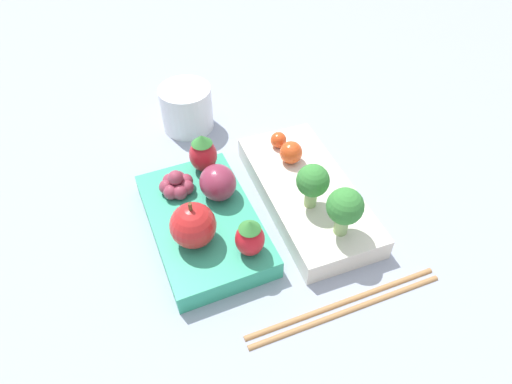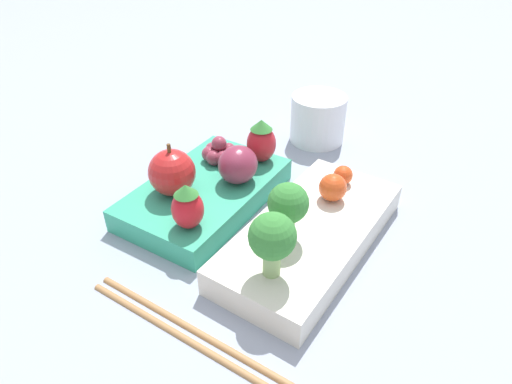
{
  "view_description": "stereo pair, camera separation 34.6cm",
  "coord_description": "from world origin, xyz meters",
  "px_view_note": "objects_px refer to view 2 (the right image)",
  "views": [
    {
      "loc": [
        0.32,
        -0.15,
        0.4
      ],
      "look_at": [
        0.0,
        -0.0,
        0.04
      ],
      "focal_mm": 32.0,
      "sensor_mm": 36.0,
      "label": 1
    },
    {
      "loc": [
        0.32,
        0.18,
        0.3
      ],
      "look_at": [
        0.0,
        -0.0,
        0.04
      ],
      "focal_mm": 32.0,
      "sensor_mm": 36.0,
      "label": 2
    }
  ],
  "objects_px": {
    "strawberry_1": "(261,141)",
    "cherry_tomato_0": "(333,188)",
    "plum": "(238,165)",
    "chopsticks_pair": "(194,335)",
    "broccoli_floret_0": "(272,238)",
    "drinking_cup": "(318,119)",
    "grape_cluster": "(220,152)",
    "bento_box_savoury": "(311,235)",
    "bento_box_fruit": "(208,191)",
    "cherry_tomato_1": "(343,175)",
    "apple": "(172,172)",
    "broccoli_floret_1": "(288,205)",
    "strawberry_0": "(187,207)"
  },
  "relations": [
    {
      "from": "broccoli_floret_0",
      "to": "apple",
      "type": "height_order",
      "value": "broccoli_floret_0"
    },
    {
      "from": "broccoli_floret_0",
      "to": "drinking_cup",
      "type": "distance_m",
      "value": 0.29
    },
    {
      "from": "plum",
      "to": "grape_cluster",
      "type": "xyz_separation_m",
      "value": [
        -0.03,
        -0.04,
        -0.01
      ]
    },
    {
      "from": "bento_box_savoury",
      "to": "chopsticks_pair",
      "type": "height_order",
      "value": "bento_box_savoury"
    },
    {
      "from": "bento_box_savoury",
      "to": "broccoli_floret_0",
      "type": "distance_m",
      "value": 0.09
    },
    {
      "from": "broccoli_floret_1",
      "to": "cherry_tomato_1",
      "type": "xyz_separation_m",
      "value": [
        -0.1,
        0.01,
        -0.02
      ]
    },
    {
      "from": "plum",
      "to": "chopsticks_pair",
      "type": "bearing_deg",
      "value": 21.08
    },
    {
      "from": "broccoli_floret_1",
      "to": "strawberry_1",
      "type": "xyz_separation_m",
      "value": [
        -0.11,
        -0.09,
        -0.01
      ]
    },
    {
      "from": "grape_cluster",
      "to": "strawberry_1",
      "type": "bearing_deg",
      "value": 119.43
    },
    {
      "from": "strawberry_1",
      "to": "bento_box_savoury",
      "type": "bearing_deg",
      "value": 51.36
    },
    {
      "from": "bento_box_savoury",
      "to": "drinking_cup",
      "type": "distance_m",
      "value": 0.22
    },
    {
      "from": "bento_box_fruit",
      "to": "cherry_tomato_0",
      "type": "distance_m",
      "value": 0.14
    },
    {
      "from": "broccoli_floret_0",
      "to": "drinking_cup",
      "type": "relative_size",
      "value": 0.82
    },
    {
      "from": "strawberry_1",
      "to": "broccoli_floret_1",
      "type": "bearing_deg",
      "value": 39.12
    },
    {
      "from": "strawberry_0",
      "to": "cherry_tomato_1",
      "type": "bearing_deg",
      "value": 143.83
    },
    {
      "from": "cherry_tomato_0",
      "to": "grape_cluster",
      "type": "xyz_separation_m",
      "value": [
        -0.01,
        -0.14,
        -0.01
      ]
    },
    {
      "from": "cherry_tomato_0",
      "to": "plum",
      "type": "relative_size",
      "value": 0.62
    },
    {
      "from": "broccoli_floret_1",
      "to": "grape_cluster",
      "type": "relative_size",
      "value": 1.36
    },
    {
      "from": "bento_box_fruit",
      "to": "chopsticks_pair",
      "type": "xyz_separation_m",
      "value": [
        0.15,
        0.09,
        -0.01
      ]
    },
    {
      "from": "broccoli_floret_0",
      "to": "cherry_tomato_1",
      "type": "height_order",
      "value": "broccoli_floret_0"
    },
    {
      "from": "broccoli_floret_0",
      "to": "strawberry_1",
      "type": "height_order",
      "value": "broccoli_floret_0"
    },
    {
      "from": "strawberry_0",
      "to": "grape_cluster",
      "type": "distance_m",
      "value": 0.12
    },
    {
      "from": "cherry_tomato_0",
      "to": "bento_box_savoury",
      "type": "bearing_deg",
      "value": -1.04
    },
    {
      "from": "bento_box_fruit",
      "to": "strawberry_1",
      "type": "xyz_separation_m",
      "value": [
        -0.07,
        0.03,
        0.04
      ]
    },
    {
      "from": "cherry_tomato_0",
      "to": "strawberry_0",
      "type": "height_order",
      "value": "strawberry_0"
    },
    {
      "from": "strawberry_0",
      "to": "drinking_cup",
      "type": "height_order",
      "value": "strawberry_0"
    },
    {
      "from": "cherry_tomato_1",
      "to": "apple",
      "type": "xyz_separation_m",
      "value": [
        0.1,
        -0.15,
        0.01
      ]
    },
    {
      "from": "strawberry_1",
      "to": "cherry_tomato_0",
      "type": "bearing_deg",
      "value": 71.5
    },
    {
      "from": "bento_box_savoury",
      "to": "broccoli_floret_0",
      "type": "height_order",
      "value": "broccoli_floret_0"
    },
    {
      "from": "broccoli_floret_0",
      "to": "strawberry_1",
      "type": "distance_m",
      "value": 0.18
    },
    {
      "from": "bento_box_savoury",
      "to": "drinking_cup",
      "type": "xyz_separation_m",
      "value": [
        -0.2,
        -0.08,
        0.02
      ]
    },
    {
      "from": "bento_box_savoury",
      "to": "broccoli_floret_1",
      "type": "xyz_separation_m",
      "value": [
        0.03,
        -0.01,
        0.05
      ]
    },
    {
      "from": "grape_cluster",
      "to": "chopsticks_pair",
      "type": "xyz_separation_m",
      "value": [
        0.2,
        0.11,
        -0.03
      ]
    },
    {
      "from": "apple",
      "to": "broccoli_floret_0",
      "type": "bearing_deg",
      "value": 69.44
    },
    {
      "from": "bento_box_savoury",
      "to": "bento_box_fruit",
      "type": "relative_size",
      "value": 1.19
    },
    {
      "from": "bento_box_fruit",
      "to": "strawberry_1",
      "type": "height_order",
      "value": "strawberry_1"
    },
    {
      "from": "plum",
      "to": "chopsticks_pair",
      "type": "relative_size",
      "value": 0.21
    },
    {
      "from": "bento_box_fruit",
      "to": "plum",
      "type": "relative_size",
      "value": 4.18
    },
    {
      "from": "grape_cluster",
      "to": "drinking_cup",
      "type": "relative_size",
      "value": 0.57
    },
    {
      "from": "plum",
      "to": "drinking_cup",
      "type": "bearing_deg",
      "value": 174.05
    },
    {
      "from": "plum",
      "to": "cherry_tomato_0",
      "type": "bearing_deg",
      "value": 98.86
    },
    {
      "from": "bento_box_fruit",
      "to": "broccoli_floret_1",
      "type": "height_order",
      "value": "broccoli_floret_1"
    },
    {
      "from": "bento_box_fruit",
      "to": "cherry_tomato_1",
      "type": "xyz_separation_m",
      "value": [
        -0.07,
        0.13,
        0.03
      ]
    },
    {
      "from": "drinking_cup",
      "to": "grape_cluster",
      "type": "bearing_deg",
      "value": -22.21
    },
    {
      "from": "strawberry_1",
      "to": "drinking_cup",
      "type": "bearing_deg",
      "value": 171.81
    },
    {
      "from": "broccoli_floret_0",
      "to": "grape_cluster",
      "type": "relative_size",
      "value": 1.45
    },
    {
      "from": "cherry_tomato_1",
      "to": "grape_cluster",
      "type": "distance_m",
      "value": 0.14
    },
    {
      "from": "cherry_tomato_0",
      "to": "drinking_cup",
      "type": "xyz_separation_m",
      "value": [
        -0.15,
        -0.08,
        -0.01
      ]
    },
    {
      "from": "broccoli_floret_0",
      "to": "strawberry_1",
      "type": "relative_size",
      "value": 1.15
    },
    {
      "from": "strawberry_1",
      "to": "drinking_cup",
      "type": "height_order",
      "value": "strawberry_1"
    }
  ]
}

